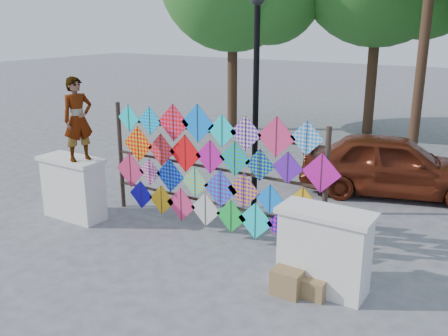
{
  "coord_description": "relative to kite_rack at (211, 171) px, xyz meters",
  "views": [
    {
      "loc": [
        5.04,
        -6.71,
        3.93
      ],
      "look_at": [
        0.43,
        0.6,
        1.36
      ],
      "focal_mm": 40.0,
      "sensor_mm": 36.0,
      "label": 1
    }
  ],
  "objects": [
    {
      "name": "ground",
      "position": [
        -0.08,
        -0.73,
        -1.22
      ],
      "size": [
        80.0,
        80.0,
        0.0
      ],
      "primitive_type": "plane",
      "color": "gray",
      "rests_on": "ground"
    },
    {
      "name": "parapet_left",
      "position": [
        -2.78,
        -0.93,
        -0.57
      ],
      "size": [
        1.4,
        0.65,
        1.28
      ],
      "color": "white",
      "rests_on": "ground"
    },
    {
      "name": "parapet_right",
      "position": [
        2.62,
        -0.93,
        -0.57
      ],
      "size": [
        1.4,
        0.65,
        1.28
      ],
      "color": "white",
      "rests_on": "ground"
    },
    {
      "name": "kite_rack",
      "position": [
        0.0,
        0.0,
        0.0
      ],
      "size": [
        4.93,
        0.24,
        2.46
      ],
      "color": "#2F221A",
      "rests_on": "ground"
    },
    {
      "name": "vendor_woman",
      "position": [
        -2.47,
        -0.93,
        0.88
      ],
      "size": [
        0.56,
        0.69,
        1.63
      ],
      "primitive_type": "imported",
      "rotation": [
        0.0,
        0.0,
        1.26
      ],
      "color": "#99999E",
      "rests_on": "parapet_left"
    },
    {
      "name": "sedan",
      "position": [
        2.37,
        4.03,
        -0.5
      ],
      "size": [
        4.53,
        2.87,
        1.44
      ],
      "primitive_type": "imported",
      "rotation": [
        0.0,
        0.0,
        1.87
      ],
      "color": "#5C200F",
      "rests_on": "ground"
    },
    {
      "name": "lamppost",
      "position": [
        0.22,
        1.27,
        1.47
      ],
      "size": [
        0.28,
        0.28,
        4.46
      ],
      "color": "black",
      "rests_on": "ground"
    },
    {
      "name": "cardboard_box_near",
      "position": [
        2.24,
        -1.31,
        -1.02
      ],
      "size": [
        0.44,
        0.39,
        0.39
      ],
      "primitive_type": "cube",
      "color": "olive",
      "rests_on": "ground"
    },
    {
      "name": "cardboard_box_far",
      "position": [
        2.61,
        -1.2,
        -1.07
      ],
      "size": [
        0.36,
        0.33,
        0.3
      ],
      "primitive_type": "cube",
      "color": "olive",
      "rests_on": "ground"
    }
  ]
}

